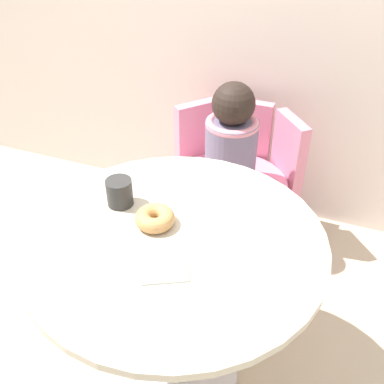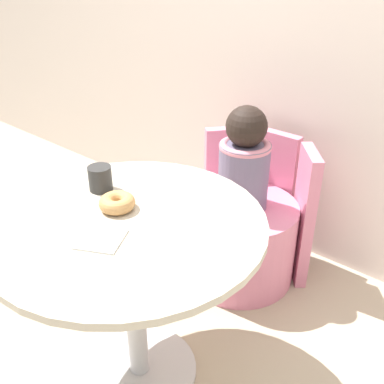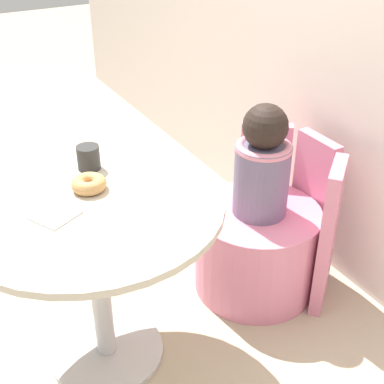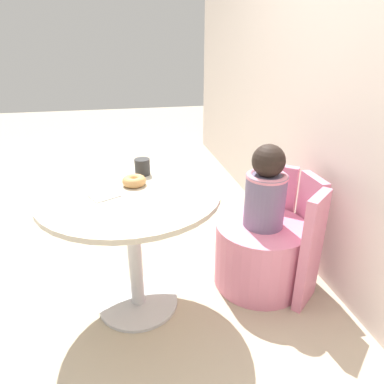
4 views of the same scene
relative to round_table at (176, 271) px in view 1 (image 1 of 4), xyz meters
The scene contains 8 objects.
ground_plane 0.54m from the round_table, behind, with size 12.00×12.00×0.00m, color #B7A88E.
round_table is the anchor object (origin of this frame).
tub_chair 0.79m from the round_table, 94.01° to the left, with size 0.52×0.52×0.39m.
booth_backrest 0.96m from the round_table, 93.08° to the left, with size 0.62×0.23×0.65m.
child_figure 0.72m from the round_table, 94.01° to the left, with size 0.22×0.22×0.46m.
donut 0.18m from the round_table, 160.67° to the left, with size 0.12×0.12×0.05m.
cup 0.29m from the round_table, 160.08° to the left, with size 0.08×0.08×0.09m.
paper_napkin 0.19m from the round_table, 81.09° to the right, with size 0.16×0.16×0.01m.
Camera 1 is at (0.43, -0.88, 1.52)m, focal length 42.00 mm.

